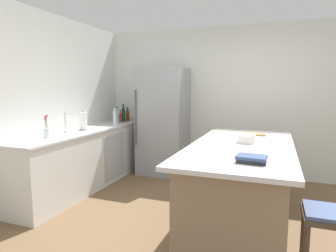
% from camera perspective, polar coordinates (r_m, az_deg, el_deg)
% --- Properties ---
extents(ground_plane, '(7.20, 7.20, 0.00)m').
position_cam_1_polar(ground_plane, '(3.40, 7.52, -19.57)').
color(ground_plane, brown).
extents(wall_rear, '(6.00, 0.10, 2.60)m').
position_cam_1_polar(wall_rear, '(5.25, 13.32, 4.66)').
color(wall_rear, silver).
rests_on(wall_rear, ground_plane).
extents(wall_left, '(0.10, 6.00, 2.60)m').
position_cam_1_polar(wall_left, '(4.29, -25.97, 3.51)').
color(wall_left, silver).
rests_on(wall_left, ground_plane).
extents(counter_run_left, '(0.64, 2.77, 0.90)m').
position_cam_1_polar(counter_run_left, '(4.73, -15.89, -6.11)').
color(counter_run_left, silver).
rests_on(counter_run_left, ground_plane).
extents(kitchen_island, '(1.06, 2.28, 0.93)m').
position_cam_1_polar(kitchen_island, '(3.35, 14.02, -11.33)').
color(kitchen_island, '#8E755B').
rests_on(kitchen_island, ground_plane).
extents(refrigerator, '(0.82, 0.72, 1.89)m').
position_cam_1_polar(refrigerator, '(5.20, -0.94, 0.90)').
color(refrigerator, '#93969B').
rests_on(refrigerator, ground_plane).
extents(bar_stool, '(0.36, 0.36, 0.66)m').
position_cam_1_polar(bar_stool, '(2.54, 28.94, -16.81)').
color(bar_stool, '#473828').
rests_on(bar_stool, ground_plane).
extents(sink_faucet, '(0.15, 0.05, 0.30)m').
position_cam_1_polar(sink_faucet, '(4.38, -19.39, 0.77)').
color(sink_faucet, silver).
rests_on(sink_faucet, counter_run_left).
extents(flower_vase, '(0.07, 0.07, 0.30)m').
position_cam_1_polar(flower_vase, '(4.03, -22.74, -0.77)').
color(flower_vase, silver).
rests_on(flower_vase, counter_run_left).
extents(paper_towel_roll, '(0.14, 0.14, 0.31)m').
position_cam_1_polar(paper_towel_roll, '(4.59, -16.29, 0.90)').
color(paper_towel_roll, gray).
rests_on(paper_towel_roll, counter_run_left).
extents(syrup_bottle, '(0.06, 0.06, 0.27)m').
position_cam_1_polar(syrup_bottle, '(5.66, -7.94, 2.09)').
color(syrup_bottle, '#5B3319').
rests_on(syrup_bottle, counter_run_left).
extents(wine_bottle, '(0.06, 0.06, 0.33)m').
position_cam_1_polar(wine_bottle, '(5.59, -8.74, 2.27)').
color(wine_bottle, '#19381E').
rests_on(wine_bottle, counter_run_left).
extents(hot_sauce_bottle, '(0.05, 0.05, 0.22)m').
position_cam_1_polar(hot_sauce_bottle, '(5.52, -9.30, 1.66)').
color(hot_sauce_bottle, red).
rests_on(hot_sauce_bottle, counter_run_left).
extents(vinegar_bottle, '(0.05, 0.05, 0.28)m').
position_cam_1_polar(vinegar_bottle, '(5.46, -10.16, 1.91)').
color(vinegar_bottle, '#994C23').
rests_on(vinegar_bottle, counter_run_left).
extents(gin_bottle, '(0.07, 0.07, 0.29)m').
position_cam_1_polar(gin_bottle, '(5.34, -9.94, 1.85)').
color(gin_bottle, '#8CB79E').
rests_on(gin_bottle, counter_run_left).
extents(soda_bottle, '(0.08, 0.08, 0.31)m').
position_cam_1_polar(soda_bottle, '(5.24, -10.35, 1.79)').
color(soda_bottle, silver).
rests_on(soda_bottle, counter_run_left).
extents(cookbook_stack, '(0.25, 0.21, 0.06)m').
position_cam_1_polar(cookbook_stack, '(2.49, 16.07, -6.22)').
color(cookbook_stack, '#2D2D33').
rests_on(cookbook_stack, kitchen_island).
extents(mixing_bowl, '(0.20, 0.20, 0.09)m').
position_cam_1_polar(mixing_bowl, '(3.35, 15.07, -2.43)').
color(mixing_bowl, silver).
rests_on(mixing_bowl, kitchen_island).
extents(cutting_board, '(0.31, 0.21, 0.02)m').
position_cam_1_polar(cutting_board, '(3.95, 16.43, -1.54)').
color(cutting_board, '#9E7042').
rests_on(cutting_board, kitchen_island).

